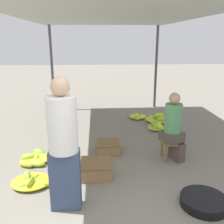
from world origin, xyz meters
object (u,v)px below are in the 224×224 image
(banana_pile_right_1, at_px, (157,127))
(crate_near, at_px, (108,147))
(stool, at_px, (171,144))
(basin_black, at_px, (204,202))
(vendor_seated, at_px, (174,126))
(banana_pile_left_0, at_px, (35,159))
(crate_mid, at_px, (96,169))
(vendor_foreground, at_px, (63,144))
(banana_pile_left_1, at_px, (32,181))
(banana_pile_right_2, at_px, (137,116))
(banana_pile_right_0, at_px, (157,119))

(banana_pile_right_1, bearing_deg, crate_near, -136.47)
(stool, relative_size, banana_pile_right_1, 0.76)
(stool, xyz_separation_m, basin_black, (0.05, -1.36, -0.23))
(vendor_seated, bearing_deg, banana_pile_left_0, 178.58)
(crate_mid, bearing_deg, vendor_foreground, -117.17)
(stool, distance_m, banana_pile_left_1, 2.49)
(banana_pile_right_1, bearing_deg, basin_black, -91.15)
(banana_pile_left_0, bearing_deg, banana_pile_right_2, 46.89)
(banana_pile_left_1, bearing_deg, banana_pile_right_1, 42.78)
(vendor_foreground, bearing_deg, banana_pile_right_1, 56.33)
(basin_black, relative_size, banana_pile_right_1, 1.32)
(stool, distance_m, vendor_seated, 0.35)
(crate_mid, bearing_deg, vendor_seated, 19.44)
(banana_pile_left_1, bearing_deg, banana_pile_right_2, 56.23)
(banana_pile_right_1, bearing_deg, banana_pile_right_0, 75.43)
(stool, relative_size, banana_pile_right_0, 0.60)
(banana_pile_right_1, height_order, crate_near, crate_near)
(vendor_foreground, height_order, basin_black, vendor_foreground)
(banana_pile_right_0, bearing_deg, banana_pile_left_0, -143.07)
(stool, bearing_deg, basin_black, -87.76)
(banana_pile_left_0, height_order, crate_mid, crate_mid)
(banana_pile_left_0, bearing_deg, banana_pile_right_0, 36.93)
(crate_near, bearing_deg, vendor_seated, -18.32)
(stool, bearing_deg, vendor_foreground, -144.62)
(crate_near, bearing_deg, banana_pile_left_0, -166.61)
(basin_black, distance_m, banana_pile_right_2, 3.86)
(banana_pile_right_1, bearing_deg, vendor_foreground, -123.67)
(basin_black, xyz_separation_m, crate_mid, (-1.44, 0.86, 0.06))
(crate_mid, bearing_deg, banana_pile_right_0, 58.00)
(stool, xyz_separation_m, crate_near, (-1.15, 0.38, -0.19))
(vendor_seated, distance_m, crate_mid, 1.58)
(crate_near, bearing_deg, basin_black, -55.44)
(banana_pile_right_1, height_order, banana_pile_right_2, banana_pile_right_1)
(banana_pile_right_2, bearing_deg, banana_pile_right_1, -69.88)
(vendor_seated, relative_size, banana_pile_right_2, 2.45)
(stool, bearing_deg, banana_pile_right_2, 95.12)
(vendor_foreground, height_order, banana_pile_right_1, vendor_foreground)
(banana_pile_left_1, bearing_deg, vendor_seated, 16.71)
(crate_near, bearing_deg, vendor_foreground, -111.02)
(banana_pile_right_2, height_order, crate_mid, crate_mid)
(basin_black, distance_m, banana_pile_left_0, 2.92)
(stool, xyz_separation_m, banana_pile_right_0, (0.26, 2.13, -0.21))
(banana_pile_right_2, relative_size, crate_near, 1.14)
(stool, height_order, banana_pile_left_0, stool)
(crate_mid, bearing_deg, stool, 19.91)
(banana_pile_right_1, xyz_separation_m, banana_pile_right_2, (-0.33, 0.91, -0.02))
(basin_black, bearing_deg, crate_near, 124.56)
(vendor_seated, height_order, banana_pile_left_0, vendor_seated)
(vendor_foreground, xyz_separation_m, basin_black, (1.83, -0.10, -0.84))
(basin_black, height_order, crate_near, crate_near)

